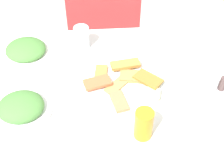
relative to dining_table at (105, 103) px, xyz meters
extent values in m
cube|color=white|center=(0.00, 0.00, 0.06)|extent=(1.22, 0.83, 0.02)
cylinder|color=#434954|center=(-0.55, 0.35, -0.30)|extent=(0.04, 0.04, 0.71)
cylinder|color=#434954|center=(0.55, 0.35, -0.30)|extent=(0.04, 0.04, 0.71)
cube|color=#A43032|center=(0.03, 0.80, -0.21)|extent=(0.43, 0.43, 0.06)
cube|color=#A43032|center=(0.02, 0.61, 0.05)|extent=(0.40, 0.06, 0.46)
cylinder|color=brown|center=(0.22, 0.99, -0.45)|extent=(0.03, 0.03, 0.41)
cylinder|color=brown|center=(-0.16, 1.00, -0.45)|extent=(0.03, 0.03, 0.41)
cylinder|color=brown|center=(0.21, 0.61, -0.45)|extent=(0.03, 0.03, 0.41)
cylinder|color=brown|center=(-0.17, 0.62, -0.45)|extent=(0.03, 0.03, 0.41)
cylinder|color=white|center=(0.07, 0.01, 0.08)|extent=(0.31, 0.31, 0.01)
cube|color=beige|center=(0.16, -0.04, 0.10)|extent=(0.12, 0.08, 0.02)
cube|color=#AF844C|center=(0.06, 0.02, 0.09)|extent=(0.13, 0.13, 0.01)
cube|color=#BE823C|center=(0.09, 0.11, 0.11)|extent=(0.13, 0.07, 0.01)
cube|color=#BA764D|center=(0.05, -0.08, 0.10)|extent=(0.07, 0.11, 0.01)
cube|color=#C47B3D|center=(-0.01, 0.07, 0.10)|extent=(0.06, 0.11, 0.01)
cube|color=olive|center=(0.18, 0.02, 0.11)|extent=(0.13, 0.12, 0.01)
cube|color=#BD7F48|center=(0.12, 0.05, 0.10)|extent=(0.12, 0.08, 0.02)
cube|color=#D0623B|center=(-0.03, 0.02, 0.11)|extent=(0.12, 0.09, 0.01)
cylinder|color=white|center=(-0.32, -0.09, 0.08)|extent=(0.23, 0.23, 0.01)
ellipsoid|color=#4B843D|center=(-0.32, -0.09, 0.11)|extent=(0.18, 0.17, 0.07)
sphere|color=#DFDF45|center=(-0.27, -0.09, 0.10)|extent=(0.03, 0.03, 0.03)
cylinder|color=white|center=(-0.34, 0.25, 0.08)|extent=(0.23, 0.23, 0.01)
ellipsoid|color=#49833B|center=(-0.34, 0.25, 0.10)|extent=(0.20, 0.19, 0.06)
sphere|color=#EDE04F|center=(-0.31, 0.26, 0.11)|extent=(0.04, 0.04, 0.04)
cylinder|color=orange|center=(0.12, -0.23, 0.14)|extent=(0.08, 0.08, 0.12)
cylinder|color=silver|center=(-0.09, 0.28, 0.13)|extent=(0.07, 0.07, 0.11)
cube|color=white|center=(0.47, 0.19, 0.08)|extent=(0.19, 0.19, 0.00)
cube|color=silver|center=(0.47, 0.17, 0.08)|extent=(0.18, 0.05, 0.00)
cube|color=silver|center=(0.47, 0.20, 0.08)|extent=(0.16, 0.06, 0.00)
cube|color=#B2B2B7|center=(0.45, -0.04, 0.08)|extent=(0.10, 0.10, 0.01)
cylinder|color=white|center=(0.43, -0.04, 0.12)|extent=(0.03, 0.03, 0.07)
cylinder|color=#523F3D|center=(0.46, -0.04, 0.12)|extent=(0.03, 0.03, 0.06)
camera|label=1|loc=(-0.04, -0.93, 1.06)|focal=53.69mm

